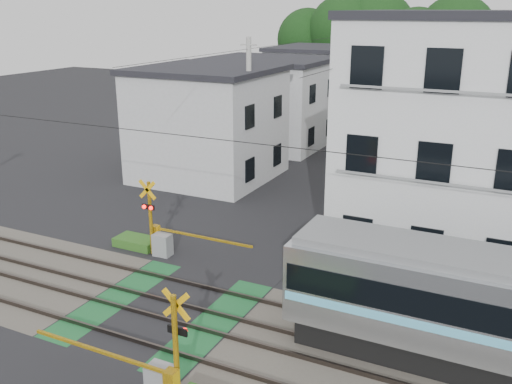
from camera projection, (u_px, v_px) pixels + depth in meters
The scene contains 11 objects.
ground at pixel (163, 310), 18.54m from camera, with size 120.00×120.00×0.00m, color black.
track_bed at pixel (163, 309), 18.53m from camera, with size 120.00×120.00×0.14m.
crossing_signal_near at pixel (162, 375), 14.12m from camera, with size 4.74×0.65×3.09m.
crossing_signal_far at pixel (161, 238), 22.53m from camera, with size 4.74×0.65×3.09m.
apartment_block at pixel (486, 138), 21.65m from camera, with size 10.20×8.36×9.30m.
houses_row at pixel (380, 100), 39.57m from camera, with size 22.07×31.35×6.80m.
tree_hill at pixel (427, 50), 58.17m from camera, with size 40.00×13.55×11.04m.
catenary at pixel (346, 236), 14.92m from camera, with size 60.00×5.04×7.00m.
utility_poles at pixel (350, 92), 37.37m from camera, with size 7.90×42.00×8.00m.
pedestrian at pixel (406, 113), 48.00m from camera, with size 0.68×0.45×1.87m, color black.
weed_patches at pixel (208, 319), 17.67m from camera, with size 10.25×8.80×0.40m.
Camera 1 is at (9.97, -13.42, 9.39)m, focal length 40.00 mm.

